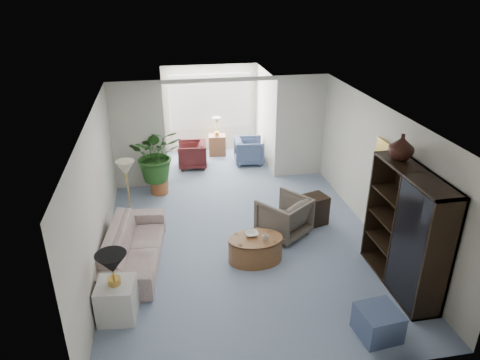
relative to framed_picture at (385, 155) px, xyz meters
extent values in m
plane|color=#8693B0|center=(-2.46, 0.10, -1.70)|extent=(6.00, 6.00, 0.00)
plane|color=#8693B0|center=(-2.46, 4.20, -1.70)|extent=(2.60, 2.60, 0.00)
cube|color=beige|center=(-4.36, 3.10, -0.45)|extent=(1.20, 0.12, 2.50)
cube|color=beige|center=(-0.56, 3.10, -0.45)|extent=(1.20, 0.12, 2.50)
cube|color=beige|center=(-2.46, 3.10, 0.75)|extent=(2.60, 0.12, 0.10)
cube|color=white|center=(-2.46, 5.28, -0.30)|extent=(2.20, 0.02, 1.50)
cube|color=white|center=(-2.46, 5.25, -0.30)|extent=(2.20, 0.02, 1.50)
cube|color=#B2A68E|center=(0.00, 0.00, 0.00)|extent=(0.04, 0.50, 0.40)
imported|color=beige|center=(-4.43, 0.01, -1.38)|extent=(1.12, 2.30, 0.65)
cube|color=silver|center=(-4.63, -1.34, -1.41)|extent=(0.59, 0.59, 0.59)
cone|color=black|center=(-4.63, -1.34, -0.76)|extent=(0.44, 0.44, 0.30)
cone|color=beige|center=(-4.55, 1.30, -0.45)|extent=(0.36, 0.36, 0.28)
cylinder|color=brown|center=(-2.37, -0.31, -1.47)|extent=(0.97, 0.97, 0.45)
imported|color=silver|center=(-2.42, -0.21, -1.22)|extent=(0.23, 0.23, 0.06)
imported|color=beige|center=(-2.22, -0.41, -1.20)|extent=(0.11, 0.11, 0.10)
imported|color=#685E52|center=(-1.66, 0.44, -1.31)|extent=(1.17, 1.17, 0.77)
cube|color=black|center=(-0.96, 0.74, -1.40)|extent=(0.60, 0.53, 0.60)
cube|color=black|center=(-0.23, -1.34, -0.72)|extent=(0.47, 1.77, 1.97)
imported|color=black|center=(-0.23, -0.84, 0.47)|extent=(0.39, 0.39, 0.41)
cube|color=slate|center=(-1.09, -2.36, -1.49)|extent=(0.58, 0.58, 0.43)
cylinder|color=#9F572E|center=(-3.98, 2.70, -1.54)|extent=(0.40, 0.40, 0.32)
imported|color=#24501B|center=(-3.98, 2.70, -0.75)|extent=(1.13, 0.98, 1.26)
imported|color=slate|center=(-1.60, 4.09, -1.36)|extent=(0.80, 0.78, 0.68)
imported|color=#511C1D|center=(-3.10, 4.09, -1.37)|extent=(0.79, 0.77, 0.67)
cube|color=brown|center=(-2.35, 4.84, -1.42)|extent=(0.49, 0.40, 0.56)
cube|color=#3B3937|center=(-0.28, -1.48, -0.61)|extent=(0.30, 0.26, 0.16)
cube|color=black|center=(-0.28, -1.73, -0.16)|extent=(0.30, 0.26, 0.16)
cube|color=#292623|center=(-0.28, -1.88, -1.06)|extent=(0.30, 0.26, 0.16)
camera|label=1|loc=(-3.80, -6.66, 2.85)|focal=33.25mm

